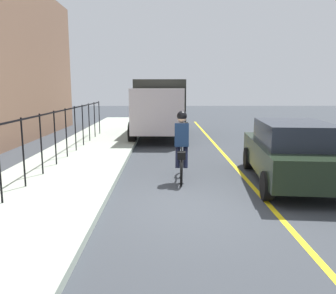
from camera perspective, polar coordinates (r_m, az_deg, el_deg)
name	(u,v)px	position (r m, az deg, el deg)	size (l,w,h in m)	color
ground_plane	(193,206)	(7.26, 4.04, -9.69)	(80.00, 80.00, 0.00)	#35393F
lane_line_centre	(270,206)	(7.56, 16.38, -9.26)	(36.00, 0.12, 0.01)	yellow
sidewalk	(26,204)	(7.75, -22.19, -8.57)	(40.00, 3.20, 0.15)	#A0AE9E
iron_fence	(22,139)	(8.55, -22.76, 1.19)	(18.83, 0.04, 1.60)	black
cyclist_lead	(182,146)	(8.99, 2.26, 0.11)	(1.71, 0.38, 1.83)	black
patrol_sedan	(292,151)	(9.28, 19.60, -0.69)	(4.56, 2.27, 1.58)	black
box_truck_background	(161,105)	(17.40, -1.10, 6.87)	(6.80, 2.77, 2.78)	black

